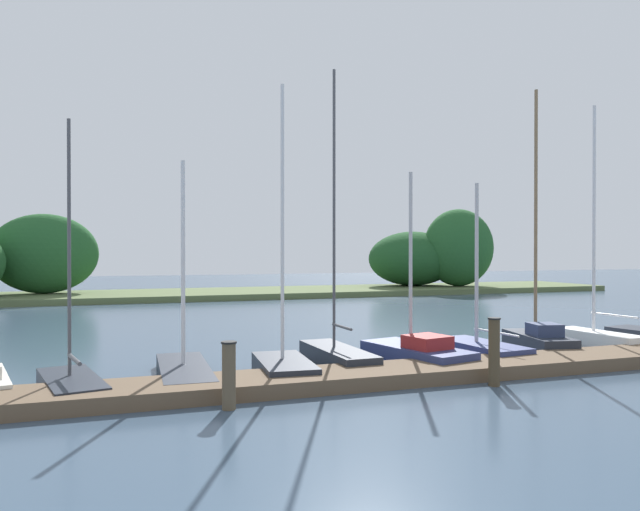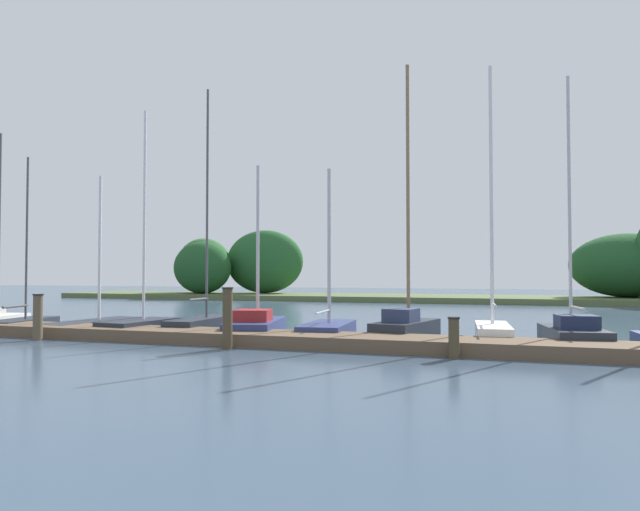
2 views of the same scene
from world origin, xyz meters
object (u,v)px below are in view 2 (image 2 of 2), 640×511
object	(u,v)px
sailboat_2	(97,323)
sailboat_9	(572,333)
sailboat_1	(24,322)
sailboat_7	(407,324)
mooring_piling_3	(454,338)
mooring_piling_2	(227,318)
sailboat_8	(493,327)
sailboat_4	(205,322)
mooring_piling_1	(38,317)
sailboat_6	(329,328)
sailboat_3	(142,323)
sailboat_5	(257,325)

from	to	relation	value
sailboat_2	sailboat_9	bearing A→B (deg)	-88.26
sailboat_1	sailboat_7	xyz separation A→B (m)	(13.68, 0.99, 0.22)
mooring_piling_3	mooring_piling_2	bearing A→B (deg)	-178.69
mooring_piling_3	sailboat_8	bearing A→B (deg)	78.53
sailboat_4	sailboat_8	distance (m)	9.33
sailboat_1	mooring_piling_1	distance (m)	4.09
sailboat_7	mooring_piling_2	world-z (taller)	sailboat_7
sailboat_8	sailboat_9	size ratio (longest dim) A/B	1.08
sailboat_6	sailboat_9	distance (m)	6.93
sailboat_9	mooring_piling_1	bearing A→B (deg)	93.02
sailboat_6	sailboat_8	distance (m)	4.86
sailboat_8	sailboat_3	bearing A→B (deg)	90.13
sailboat_4	mooring_piling_3	size ratio (longest dim) A/B	8.51
sailboat_5	sailboat_1	bearing A→B (deg)	79.20
sailboat_5	sailboat_9	size ratio (longest dim) A/B	0.73
sailboat_1	sailboat_4	bearing A→B (deg)	-94.34
sailboat_6	sailboat_2	bearing A→B (deg)	84.12
sailboat_8	sailboat_4	bearing A→B (deg)	85.09
sailboat_7	sailboat_9	world-z (taller)	sailboat_7
sailboat_8	mooring_piling_2	xyz separation A→B (m)	(-6.60, -3.67, 0.37)
sailboat_4	mooring_piling_2	bearing A→B (deg)	-144.82
sailboat_8	mooring_piling_1	distance (m)	13.50
sailboat_1	mooring_piling_2	size ratio (longest dim) A/B	3.82
sailboat_2	mooring_piling_2	world-z (taller)	sailboat_2
sailboat_1	sailboat_6	distance (m)	11.33
sailboat_2	sailboat_7	size ratio (longest dim) A/B	0.66
sailboat_5	sailboat_7	xyz separation A→B (m)	(4.69, 0.56, 0.13)
sailboat_6	sailboat_8	bearing A→B (deg)	-91.17
sailboat_1	mooring_piling_3	xyz separation A→B (m)	(15.43, -2.41, 0.22)
sailboat_1	mooring_piling_1	world-z (taller)	sailboat_1
sailboat_1	mooring_piling_2	xyz separation A→B (m)	(9.54, -2.54, 0.55)
sailboat_9	mooring_piling_1	size ratio (longest dim) A/B	5.37
sailboat_7	sailboat_9	distance (m)	4.56
sailboat_9	mooring_piling_3	size ratio (longest dim) A/B	7.61
sailboat_6	sailboat_5	bearing A→B (deg)	91.05
sailboat_8	mooring_piling_1	world-z (taller)	sailboat_8
sailboat_2	sailboat_4	bearing A→B (deg)	-84.34
mooring_piling_1	mooring_piling_3	bearing A→B (deg)	0.68
sailboat_5	sailboat_7	bearing A→B (deg)	-96.74
sailboat_1	sailboat_5	world-z (taller)	sailboat_1
sailboat_3	sailboat_6	bearing A→B (deg)	-79.21
sailboat_3	sailboat_9	xyz separation A→B (m)	(13.22, 0.75, 0.05)
sailboat_1	sailboat_6	bearing A→B (deg)	-99.09
sailboat_4	mooring_piling_3	xyz separation A→B (m)	(8.62, -3.41, 0.13)
mooring_piling_3	sailboat_4	bearing A→B (deg)	158.40
sailboat_7	sailboat_6	bearing A→B (deg)	108.30
sailboat_5	sailboat_2	bearing A→B (deg)	74.04
sailboat_6	mooring_piling_1	xyz separation A→B (m)	(-8.14, -3.27, 0.38)
sailboat_5	mooring_piling_1	bearing A→B (deg)	103.57
sailboat_2	sailboat_5	world-z (taller)	sailboat_2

